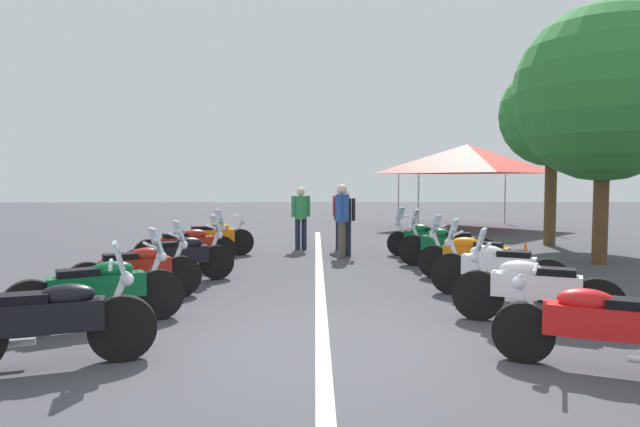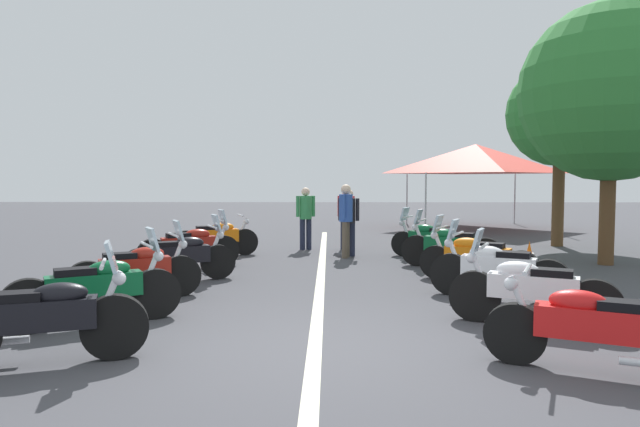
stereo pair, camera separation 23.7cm
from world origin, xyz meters
TOP-DOWN VIEW (x-y plane):
  - ground_plane at (0.00, 0.00)m, footprint 80.00×80.00m
  - lane_centre_stripe at (4.12, 0.00)m, footprint 18.83×0.16m
  - motorcycle_left_row_0 at (-0.51, 2.67)m, footprint 0.90×1.98m
  - motorcycle_left_row_1 at (1.02, 2.79)m, footprint 1.21×1.95m
  - motorcycle_left_row_2 at (2.51, 2.79)m, footprint 1.08×1.85m
  - motorcycle_left_row_3 at (4.06, 2.53)m, footprint 1.04×1.91m
  - motorcycle_left_row_4 at (5.60, 2.75)m, footprint 1.14×1.97m
  - motorcycle_left_row_5 at (7.39, 2.57)m, footprint 0.95×1.98m
  - motorcycle_right_row_0 at (-0.66, -2.69)m, footprint 1.05×1.97m
  - motorcycle_right_row_1 at (1.04, -2.68)m, footprint 1.04×1.94m
  - motorcycle_right_row_2 at (2.66, -2.75)m, footprint 1.10×1.97m
  - motorcycle_right_row_3 at (4.09, -2.81)m, footprint 1.17×1.94m
  - motorcycle_right_row_4 at (5.69, -2.68)m, footprint 1.02×1.99m
  - motorcycle_right_row_5 at (7.17, -2.56)m, footprint 1.13×1.83m
  - traffic_cone_0 at (5.29, -4.21)m, footprint 0.36×0.36m
  - bystander_0 at (8.73, -0.60)m, footprint 0.35×0.45m
  - bystander_1 at (8.71, 0.46)m, footprint 0.32×0.50m
  - bystander_2 at (7.20, -0.55)m, footprint 0.51×0.32m
  - bystander_3 at (7.50, -0.63)m, footprint 0.32×0.51m
  - roadside_tree_0 at (6.22, -6.21)m, footprint 3.85×3.85m
  - roadside_tree_1 at (9.61, -6.54)m, footprint 2.90×2.90m
  - event_tent at (15.22, -5.70)m, footprint 5.03×5.03m

SIDE VIEW (x-z plane):
  - ground_plane at x=0.00m, z-range 0.00..0.00m
  - lane_centre_stripe at x=4.12m, z-range 0.00..0.01m
  - traffic_cone_0 at x=5.29m, z-range -0.02..0.60m
  - motorcycle_right_row_0 at x=-0.66m, z-range -0.04..0.94m
  - motorcycle_right_row_5 at x=7.17m, z-range -0.14..1.05m
  - motorcycle_left_row_5 at x=7.39m, z-range -0.04..0.96m
  - motorcycle_right_row_3 at x=4.09m, z-range -0.14..1.06m
  - motorcycle_left_row_3 at x=4.06m, z-range -0.14..1.07m
  - motorcycle_left_row_2 at x=2.51m, z-range -0.14..1.08m
  - motorcycle_left_row_4 at x=5.60m, z-range -0.14..1.08m
  - motorcycle_right_row_1 at x=1.04m, z-range -0.14..1.08m
  - motorcycle_right_row_4 at x=5.69m, z-range -0.14..1.09m
  - motorcycle_left_row_1 at x=1.02m, z-range -0.14..1.09m
  - motorcycle_right_row_2 at x=2.66m, z-range -0.14..1.09m
  - motorcycle_left_row_0 at x=-0.51m, z-range -0.14..1.09m
  - bystander_3 at x=7.50m, z-range 0.14..1.76m
  - bystander_0 at x=8.73m, z-range 0.14..1.79m
  - bystander_1 at x=8.71m, z-range 0.14..1.79m
  - bystander_2 at x=7.20m, z-range 0.15..1.90m
  - event_tent at x=15.22m, z-range 1.05..4.25m
  - roadside_tree_1 at x=9.61m, z-range 1.09..6.21m
  - roadside_tree_0 at x=6.22m, z-range 0.90..6.56m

